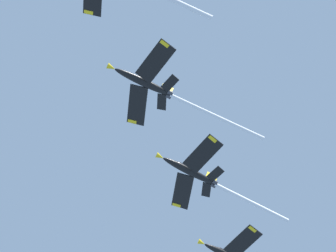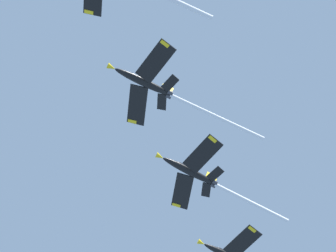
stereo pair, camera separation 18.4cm
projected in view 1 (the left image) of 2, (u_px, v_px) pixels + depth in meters
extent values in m
cube|color=yellow|center=(88.00, 12.00, 120.01)|extent=(1.63, 1.83, 0.59)
ellipsoid|color=black|center=(143.00, 82.00, 123.61)|extent=(10.39, 8.65, 4.30)
cone|color=yellow|center=(111.00, 67.00, 123.67)|extent=(2.19, 2.09, 1.56)
ellipsoid|color=black|center=(134.00, 76.00, 124.13)|extent=(2.93, 2.60, 1.57)
cube|color=black|center=(155.00, 61.00, 120.69)|extent=(6.92, 9.66, 1.09)
cube|color=yellow|center=(165.00, 44.00, 118.60)|extent=(1.90, 1.37, 0.56)
cube|color=black|center=(137.00, 105.00, 126.34)|extent=(9.28, 8.31, 1.09)
cube|color=yellow|center=(132.00, 122.00, 128.63)|extent=(1.64, 1.83, 0.56)
cube|color=black|center=(170.00, 83.00, 122.34)|extent=(2.92, 3.99, 0.60)
cube|color=black|center=(162.00, 102.00, 124.77)|extent=(3.98, 3.48, 0.60)
cube|color=yellow|center=(167.00, 89.00, 124.74)|extent=(2.48, 2.01, 3.31)
cylinder|color=#38383D|center=(170.00, 93.00, 123.23)|extent=(1.41, 1.35, 1.02)
cylinder|color=#38383D|center=(169.00, 96.00, 123.71)|extent=(1.41, 1.35, 1.02)
cylinder|color=white|center=(217.00, 117.00, 123.37)|extent=(15.83, 12.67, 5.66)
ellipsoid|color=black|center=(189.00, 171.00, 130.65)|extent=(10.50, 8.45, 4.49)
cone|color=yellow|center=(160.00, 157.00, 130.74)|extent=(2.21, 2.08, 1.58)
ellipsoid|color=black|center=(181.00, 165.00, 131.19)|extent=(2.95, 2.57, 1.61)
cube|color=black|center=(203.00, 154.00, 127.75)|extent=(6.76, 9.66, 1.15)
cube|color=yellow|center=(213.00, 139.00, 125.68)|extent=(1.90, 1.33, 0.59)
cube|color=black|center=(183.00, 191.00, 133.36)|extent=(9.21, 8.41, 1.15)
cube|color=yellow|center=(177.00, 205.00, 135.63)|extent=(1.66, 1.81, 0.59)
cube|color=black|center=(215.00, 174.00, 129.38)|extent=(2.85, 3.98, 0.63)
cube|color=black|center=(206.00, 190.00, 131.79)|extent=(3.97, 3.52, 0.63)
cube|color=yellow|center=(211.00, 178.00, 131.78)|extent=(2.55, 1.98, 3.34)
cylinder|color=#38383D|center=(215.00, 182.00, 130.25)|extent=(1.42, 1.35, 1.04)
cylinder|color=#38383D|center=(213.00, 185.00, 130.73)|extent=(1.42, 1.35, 1.04)
cylinder|color=white|center=(252.00, 203.00, 130.38)|extent=(13.51, 10.43, 5.16)
cone|color=yellow|center=(202.00, 243.00, 139.18)|extent=(2.20, 2.08, 1.57)
ellipsoid|color=black|center=(221.00, 250.00, 139.64)|extent=(2.94, 2.58, 1.59)
cube|color=black|center=(243.00, 242.00, 136.21)|extent=(6.82, 9.66, 1.11)
cube|color=yellow|center=(252.00, 229.00, 134.13)|extent=(1.90, 1.35, 0.58)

